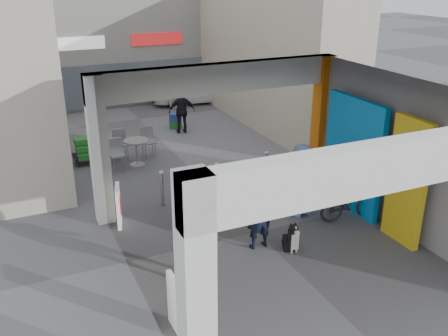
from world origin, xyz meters
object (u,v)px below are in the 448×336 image
man_back_turned (197,242)px  man_elderly (301,180)px  man_with_dog (259,213)px  border_collie (291,239)px  produce_stand (93,153)px  man_crates (182,111)px  bicycle_front (319,190)px  bicycle_rear (350,202)px  cafe_set (130,152)px  white_van (193,89)px

man_back_turned → man_elderly: size_ratio=0.90×
man_with_dog → border_collie: bearing=139.8°
produce_stand → man_crates: 3.93m
bicycle_front → bicycle_rear: size_ratio=1.10×
man_with_dog → man_back_turned: 1.71m
bicycle_rear → border_collie: bearing=114.1°
cafe_set → white_van: size_ratio=0.43×
man_crates → white_van: bearing=-107.6°
produce_stand → bicycle_front: (4.56, -5.45, 0.14)m
produce_stand → bicycle_rear: bearing=-71.1°
man_elderly → man_crates: bearing=83.4°
border_collie → bicycle_front: (1.71, 1.50, 0.18)m
man_crates → bicycle_front: bearing=107.1°
man_with_dog → man_crates: 8.29m
cafe_set → border_collie: bearing=-74.6°
cafe_set → white_van: (4.38, 5.99, 0.29)m
man_back_turned → man_crates: 9.21m
cafe_set → man_with_dog: 6.21m
border_collie → produce_stand: bearing=135.0°
bicycle_rear → white_van: 11.87m
border_collie → man_crates: size_ratio=0.42×
cafe_set → bicycle_rear: (3.78, -5.86, 0.13)m
man_back_turned → bicycle_rear: bearing=-12.8°
produce_stand → man_crates: man_crates is taller
man_elderly → white_van: 11.19m
border_collie → white_van: bearing=101.0°
man_elderly → bicycle_front: size_ratio=1.05×
bicycle_rear → white_van: (0.60, 11.85, 0.16)m
man_back_turned → bicycle_front: 4.25m
border_collie → white_van: (2.59, 12.48, 0.36)m
bicycle_rear → cafe_set: bearing=39.4°
produce_stand → man_elderly: (3.92, -5.56, 0.59)m
white_van → bicycle_rear: bearing=-177.3°
border_collie → man_crates: bearing=108.3°
man_elderly → bicycle_rear: 1.27m
man_with_dog → bicycle_rear: bearing=-179.7°
man_back_turned → white_van: bearing=46.0°
border_collie → bicycle_front: bicycle_front is taller
man_with_dog → man_elderly: size_ratio=0.90×
man_with_dog → man_elderly: man_elderly is taller
cafe_set → border_collie: cafe_set is taller
produce_stand → white_van: 7.76m
produce_stand → border_collie: (2.85, -6.95, -0.04)m
man_back_turned → bicycle_front: bearing=-0.4°
man_with_dog → man_back_turned: same height
bicycle_rear → white_van: bearing=3.6°
border_collie → man_with_dog: bearing=167.0°
produce_stand → border_collie: 7.51m
man_back_turned → bicycle_front: man_back_turned is taller
produce_stand → man_back_turned: bearing=-103.3°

